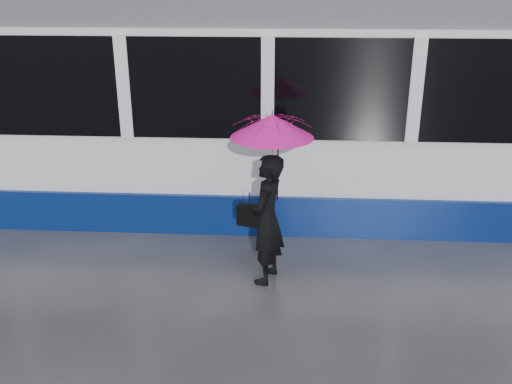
{
  "coord_description": "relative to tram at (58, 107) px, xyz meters",
  "views": [
    {
      "loc": [
        0.35,
        -6.49,
        3.73
      ],
      "look_at": [
        -0.07,
        0.23,
        1.1
      ],
      "focal_mm": 40.0,
      "sensor_mm": 36.0,
      "label": 1
    }
  ],
  "objects": [
    {
      "name": "woman",
      "position": [
        3.56,
        -2.54,
        -0.8
      ],
      "size": [
        0.55,
        0.7,
        1.68
      ],
      "primitive_type": "imported",
      "rotation": [
        0.0,
        0.0,
        -1.84
      ],
      "color": "black",
      "rests_on": "ground"
    },
    {
      "name": "ground",
      "position": [
        3.47,
        -2.5,
        -1.64
      ],
      "size": [
        90.0,
        90.0,
        0.0
      ],
      "primitive_type": "plane",
      "color": "#28282D",
      "rests_on": "ground"
    },
    {
      "name": "rails",
      "position": [
        3.47,
        -0.0,
        -1.63
      ],
      "size": [
        34.0,
        1.51,
        0.02
      ],
      "color": "#3F3D38",
      "rests_on": "ground"
    },
    {
      "name": "umbrella",
      "position": [
        3.61,
        -2.54,
        0.21
      ],
      "size": [
        1.22,
        1.22,
        1.14
      ],
      "rotation": [
        0.0,
        0.0,
        -0.27
      ],
      "color": "#EA1369",
      "rests_on": "ground"
    },
    {
      "name": "tram",
      "position": [
        0.0,
        0.0,
        0.0
      ],
      "size": [
        26.0,
        2.56,
        3.35
      ],
      "color": "white",
      "rests_on": "ground"
    },
    {
      "name": "handbag",
      "position": [
        3.34,
        -2.52,
        -0.76
      ],
      "size": [
        0.32,
        0.21,
        0.44
      ],
      "rotation": [
        0.0,
        0.0,
        -0.27
      ],
      "color": "black",
      "rests_on": "ground"
    }
  ]
}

